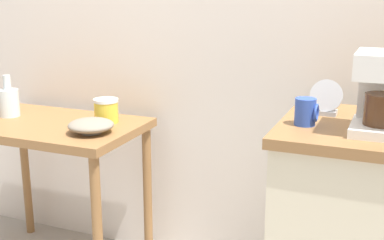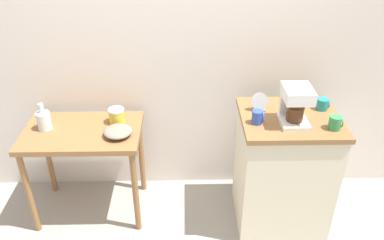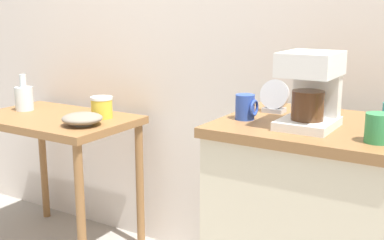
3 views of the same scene
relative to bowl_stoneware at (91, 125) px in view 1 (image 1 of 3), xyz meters
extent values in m
cube|color=olive|center=(-0.28, 0.08, -0.05)|extent=(0.85, 0.54, 0.04)
cylinder|color=olive|center=(0.11, -0.15, -0.43)|extent=(0.04, 0.04, 0.71)
cylinder|color=olive|center=(-0.66, 0.31, -0.43)|extent=(0.04, 0.04, 0.71)
cylinder|color=olive|center=(0.11, 0.31, -0.43)|extent=(0.04, 0.04, 0.71)
cube|color=olive|center=(1.19, -0.04, 0.11)|extent=(0.68, 0.59, 0.04)
cylinder|color=gray|center=(0.00, 0.00, -0.03)|extent=(0.09, 0.09, 0.01)
ellipsoid|color=gray|center=(0.00, 0.00, 0.00)|extent=(0.20, 0.20, 0.06)
cylinder|color=silver|center=(-0.54, 0.10, 0.03)|extent=(0.10, 0.10, 0.13)
cylinder|color=silver|center=(-0.54, 0.10, 0.13)|extent=(0.04, 0.04, 0.07)
cylinder|color=gold|center=(-0.03, 0.18, 0.01)|extent=(0.11, 0.11, 0.10)
cylinder|color=white|center=(-0.03, 0.18, 0.07)|extent=(0.12, 0.12, 0.01)
cube|color=white|center=(1.19, -0.13, 0.15)|extent=(0.18, 0.22, 0.03)
cylinder|color=#4C2D19|center=(1.19, -0.14, 0.21)|extent=(0.11, 0.11, 0.10)
cylinder|color=#2D4CAD|center=(0.94, -0.13, 0.18)|extent=(0.07, 0.07, 0.09)
torus|color=#2D4CAD|center=(0.98, -0.13, 0.18)|extent=(0.01, 0.06, 0.06)
cube|color=#B2B5BA|center=(0.99, 0.05, 0.14)|extent=(0.08, 0.06, 0.02)
cylinder|color=#B2B5BA|center=(0.99, 0.05, 0.20)|extent=(0.12, 0.05, 0.12)
cylinder|color=black|center=(0.99, 0.04, 0.20)|extent=(0.10, 0.04, 0.10)
camera|label=1|loc=(1.23, -1.82, 0.59)|focal=47.78mm
camera|label=2|loc=(0.48, -2.33, 1.47)|focal=36.56mm
camera|label=3|loc=(1.72, -1.76, 0.54)|focal=46.62mm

